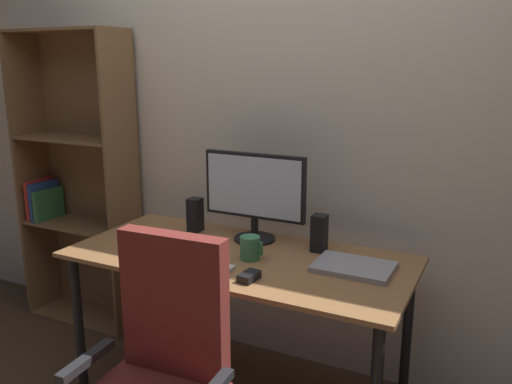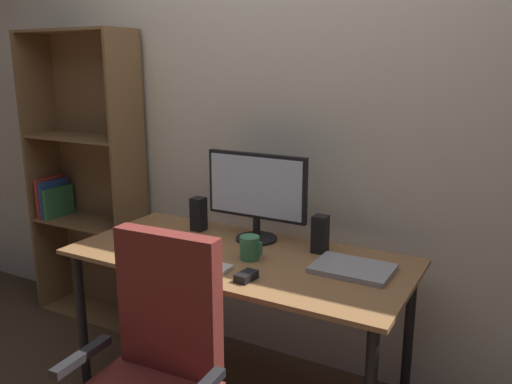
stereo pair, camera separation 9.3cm
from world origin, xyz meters
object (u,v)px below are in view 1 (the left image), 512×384
object	(u,v)px
laptop	(354,267)
bookshelf	(79,183)
monitor	(254,191)
coffee_mug	(250,248)
speaker_left	(195,215)
keyboard	(199,266)
speaker_right	(319,233)
desk	(239,273)
mouse	(249,276)

from	to	relation	value
laptop	bookshelf	distance (m)	1.82
monitor	coffee_mug	size ratio (longest dim) A/B	4.94
laptop	speaker_left	xyz separation A→B (m)	(-0.86, 0.14, 0.07)
keyboard	speaker_left	world-z (taller)	speaker_left
speaker_right	keyboard	bearing A→B (deg)	-132.49
speaker_left	laptop	bearing A→B (deg)	-9.28
keyboard	coffee_mug	size ratio (longest dim) A/B	2.80
keyboard	coffee_mug	xyz separation A→B (m)	(0.15, 0.19, 0.04)
coffee_mug	speaker_right	world-z (taller)	speaker_right
monitor	speaker_left	distance (m)	0.37
speaker_right	desk	bearing A→B (deg)	-146.07
desk	speaker_right	world-z (taller)	speaker_right
desk	laptop	bearing A→B (deg)	7.02
desk	speaker_right	xyz separation A→B (m)	(0.30, 0.20, 0.17)
keyboard	laptop	world-z (taller)	laptop
speaker_left	speaker_right	world-z (taller)	same
desk	coffee_mug	distance (m)	0.16
coffee_mug	bookshelf	size ratio (longest dim) A/B	0.06
desk	speaker_left	world-z (taller)	speaker_left
monitor	speaker_left	world-z (taller)	monitor
keyboard	speaker_left	bearing A→B (deg)	123.67
monitor	laptop	size ratio (longest dim) A/B	1.60
keyboard	coffee_mug	world-z (taller)	coffee_mug
laptop	coffee_mug	bearing A→B (deg)	-168.54
coffee_mug	bookshelf	world-z (taller)	bookshelf
speaker_right	coffee_mug	bearing A→B (deg)	-135.87
monitor	mouse	xyz separation A→B (m)	(0.20, -0.44, -0.23)
coffee_mug	laptop	distance (m)	0.45
keyboard	mouse	world-z (taller)	mouse
desk	bookshelf	size ratio (longest dim) A/B	0.87
keyboard	bookshelf	bearing A→B (deg)	154.27
monitor	bookshelf	size ratio (longest dim) A/B	0.29
desk	speaker_right	bearing A→B (deg)	33.93
bookshelf	monitor	bearing A→B (deg)	-6.52
monitor	bookshelf	bearing A→B (deg)	173.48
keyboard	laptop	xyz separation A→B (m)	(0.58, 0.27, 0.00)
desk	laptop	xyz separation A→B (m)	(0.51, 0.06, 0.10)
desk	speaker_left	xyz separation A→B (m)	(-0.36, 0.20, 0.17)
desk	speaker_left	distance (m)	0.45
coffee_mug	speaker_left	world-z (taller)	speaker_left
keyboard	monitor	bearing A→B (deg)	82.81
keyboard	speaker_left	size ratio (longest dim) A/B	1.71
desk	speaker_left	bearing A→B (deg)	150.46
speaker_left	bookshelf	bearing A→B (deg)	170.71
desk	keyboard	size ratio (longest dim) A/B	5.27
monitor	speaker_right	bearing A→B (deg)	-1.37
speaker_right	laptop	bearing A→B (deg)	-34.82
mouse	keyboard	bearing A→B (deg)	-178.69
monitor	mouse	size ratio (longest dim) A/B	5.33
desk	mouse	bearing A→B (deg)	-53.60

